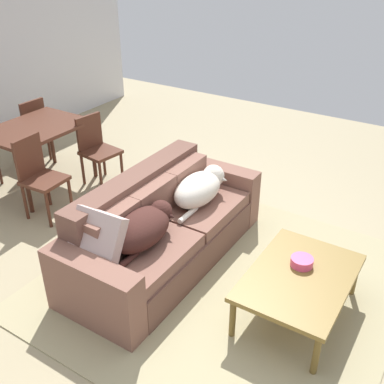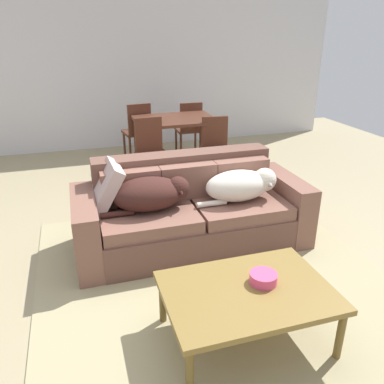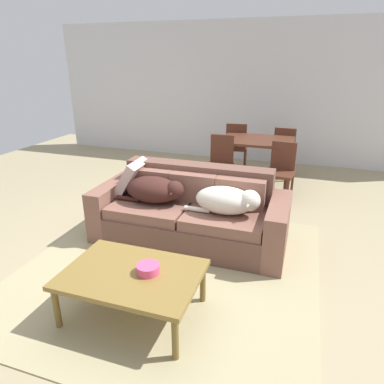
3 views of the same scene
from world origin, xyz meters
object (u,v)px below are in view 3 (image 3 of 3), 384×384
Objects in this scene: dining_table at (257,144)px; dining_chair_far_right at (284,150)px; throw_pillow_by_left_arm at (131,178)px; couch at (191,213)px; dog_on_right_cushion at (228,200)px; dog_on_left_cushion at (155,190)px; coffee_table at (132,277)px; bowl_on_coffee_table at (148,269)px; dining_chair_far_left at (236,145)px; dining_chair_near_left at (220,162)px; dining_chair_near_right at (281,169)px.

dining_table is 1.28× the size of dining_chair_far_right.
throw_pillow_by_left_arm is at bearing -120.08° from dining_table.
couch is 2.73× the size of dog_on_right_cushion.
dining_table is at bearing 70.21° from dog_on_left_cushion.
coffee_table is at bearing -91.06° from couch.
bowl_on_coffee_table is at bearing -85.68° from couch.
dog_on_left_cushion reaches higher than coffee_table.
bowl_on_coffee_table is at bearing -68.16° from dog_on_left_cushion.
dog_on_left_cushion is 3.07m from dining_chair_far_right.
throw_pillow_by_left_arm is at bearing 66.89° from dining_chair_far_left.
couch is 0.85m from throw_pillow_by_left_arm.
dog_on_right_cushion is (0.46, -0.14, 0.28)m from couch.
dining_chair_far_right is at bearing 67.07° from dog_on_left_cushion.
dining_chair_near_left reaches higher than coffee_table.
dining_chair_far_left is (0.02, 1.10, 0.01)m from dining_chair_near_left.
throw_pillow_by_left_arm is 1.64m from coffee_table.
couch is at bearing -4.45° from throw_pillow_by_left_arm.
dining_chair_near_right is at bearing -2.44° from dining_chair_near_left.
dining_chair_near_right is (0.44, -0.53, -0.22)m from dining_table.
couch is 2.35× the size of dining_chair_far_left.
dining_chair_near_right is at bearing 93.65° from dining_chair_far_right.
dining_chair_near_right is (1.63, 1.53, -0.18)m from throw_pillow_by_left_arm.
dining_chair_near_left is at bearing 92.87° from bowl_on_coffee_table.
dining_chair_near_right is at bearing 75.36° from bowl_on_coffee_table.
dog_on_left_cushion is at bearing 111.57° from bowl_on_coffee_table.
couch is 2.53× the size of dining_chair_near_right.
dining_chair_near_right is (0.76, 2.92, 0.04)m from bowl_on_coffee_table.
dog_on_right_cushion is at bearing -88.88° from dining_table.
dining_chair_far_right is at bearing 176.37° from dining_chair_far_left.
dog_on_left_cushion is 1.81× the size of throw_pillow_by_left_arm.
dining_chair_near_left is (-0.05, 1.58, 0.18)m from couch.
dining_chair_far_left is at bearing 100.21° from dog_on_right_cushion.
dining_table is (-0.04, 2.26, 0.09)m from dog_on_right_cushion.
dog_on_left_cushion is at bearing 68.42° from dining_chair_far_right.
coffee_table is at bearing -73.84° from dog_on_left_cushion.
dog_on_left_cushion is at bearing -104.89° from dining_chair_near_left.
dining_chair_far_left reaches higher than bowl_on_coffee_table.
couch is 1.37m from coffee_table.
dog_on_left_cushion is at bearing 177.15° from dog_on_right_cushion.
coffee_table is at bearing -97.31° from dining_table.
dog_on_right_cushion is 2.89m from dining_chair_far_right.
dog_on_right_cushion is 1.78m from dining_chair_near_right.
dining_chair_near_left is at bearing -130.68° from dining_table.
dog_on_right_cushion is at bearing -76.75° from dining_chair_near_left.
couch is 0.49m from dog_on_left_cushion.
dining_chair_near_left is at bearing 54.61° from dining_chair_far_right.
throw_pillow_by_left_arm reaches higher than dog_on_left_cushion.
dining_chair_far_right reaches higher than dining_chair_near_right.
dining_table is 0.72m from dining_chair_near_right.
dining_chair_near_left is at bearing 90.39° from coffee_table.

